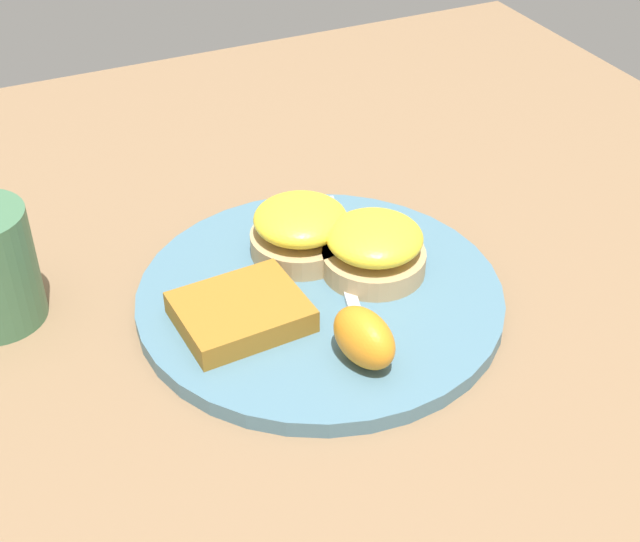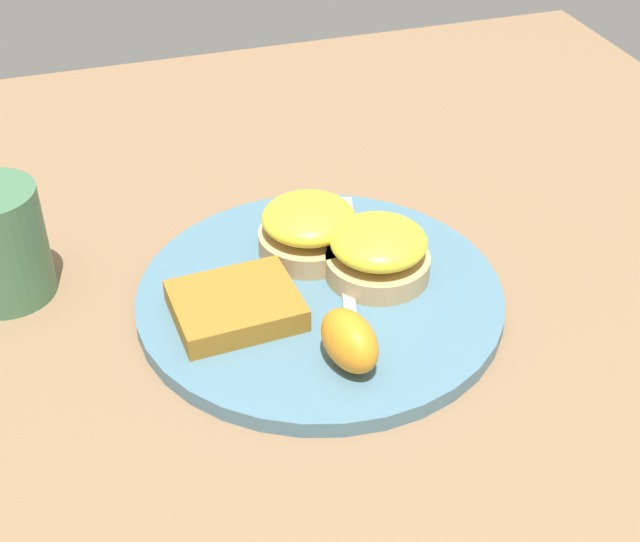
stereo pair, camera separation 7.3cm
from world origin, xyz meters
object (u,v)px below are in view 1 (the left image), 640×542
at_px(sandwich_benedict_left, 374,248).
at_px(sandwich_benedict_right, 301,229).
at_px(hashbrown_patty, 241,312).
at_px(orange_wedge, 364,338).
at_px(fork, 337,252).

distance_m(sandwich_benedict_left, sandwich_benedict_right, 0.07).
height_order(sandwich_benedict_left, sandwich_benedict_right, same).
distance_m(hashbrown_patty, orange_wedge, 0.11).
relative_size(sandwich_benedict_left, fork, 0.44).
relative_size(hashbrown_patty, fork, 0.48).
distance_m(sandwich_benedict_right, hashbrown_patty, 0.11).
height_order(sandwich_benedict_left, hashbrown_patty, sandwich_benedict_left).
distance_m(orange_wedge, fork, 0.14).
relative_size(sandwich_benedict_right, orange_wedge, 1.49).
bearing_deg(orange_wedge, sandwich_benedict_left, -121.44).
bearing_deg(hashbrown_patty, fork, -154.78).
bearing_deg(orange_wedge, sandwich_benedict_right, -95.56).
xyz_separation_m(sandwich_benedict_right, fork, (-0.03, 0.02, -0.02)).
height_order(sandwich_benedict_right, hashbrown_patty, sandwich_benedict_right).
bearing_deg(sandwich_benedict_left, fork, -63.36).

